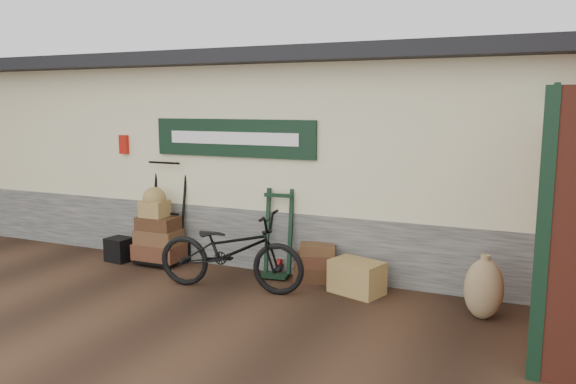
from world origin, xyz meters
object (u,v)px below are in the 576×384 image
object	(u,v)px
green_barrow	(278,233)
black_trunk	(119,249)
suitcase_stack	(316,262)
porter_trolley	(166,205)
wicker_hamper	(357,277)
bicycle	(230,246)

from	to	relation	value
green_barrow	black_trunk	bearing A→B (deg)	-179.36
suitcase_stack	porter_trolley	bearing A→B (deg)	-179.94
black_trunk	wicker_hamper	bearing A→B (deg)	0.56
porter_trolley	black_trunk	world-z (taller)	porter_trolley
porter_trolley	bicycle	xyz separation A→B (m)	(1.60, -0.80, -0.30)
suitcase_stack	black_trunk	size ratio (longest dim) A/B	1.62
suitcase_stack	green_barrow	bearing A→B (deg)	180.00
green_barrow	suitcase_stack	distance (m)	0.68
porter_trolley	black_trunk	xyz separation A→B (m)	(-0.68, -0.31, -0.70)
wicker_hamper	black_trunk	distance (m)	3.86
suitcase_stack	wicker_hamper	world-z (taller)	suitcase_stack
black_trunk	porter_trolley	bearing A→B (deg)	24.22
bicycle	porter_trolley	bearing A→B (deg)	56.14
black_trunk	bicycle	distance (m)	2.37
bicycle	green_barrow	bearing A→B (deg)	-29.01
bicycle	black_trunk	bearing A→B (deg)	70.48
wicker_hamper	black_trunk	size ratio (longest dim) A/B	1.78
green_barrow	bicycle	bearing A→B (deg)	-117.85
green_barrow	black_trunk	xyz separation A→B (m)	(-2.60, -0.31, -0.44)
wicker_hamper	black_trunk	xyz separation A→B (m)	(-3.86, -0.04, -0.03)
black_trunk	bicycle	world-z (taller)	bicycle
porter_trolley	green_barrow	xyz separation A→B (m)	(1.92, 0.00, -0.26)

